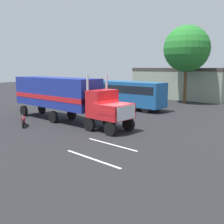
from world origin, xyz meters
TOP-DOWN VIEW (x-y plane):
  - ground_plane at (0.00, 0.00)m, footprint 120.00×120.00m
  - lane_stripe_near at (1.27, -3.50)m, footprint 4.10×1.89m
  - lane_stripe_mid at (1.20, -6.55)m, footprint 4.09×1.92m
  - semi_truck at (-5.78, 2.40)m, footprint 14.02×7.78m
  - person_bystander at (-6.29, 5.41)m, footprint 0.39×0.48m
  - parked_bus at (-2.70, 12.18)m, footprint 11.15×6.50m
  - motorcycle at (-7.94, -0.78)m, footprint 1.26×1.81m
  - tree_left at (4.08, 19.90)m, footprint 6.49×6.49m
  - building_backdrop at (2.87, 26.27)m, footprint 16.98×11.70m

SIDE VIEW (x-z plane):
  - ground_plane at x=0.00m, z-range 0.00..0.00m
  - lane_stripe_near at x=1.27m, z-range 0.00..0.01m
  - lane_stripe_mid at x=1.20m, z-range 0.00..0.01m
  - motorcycle at x=-7.94m, z-range -0.08..1.04m
  - person_bystander at x=-6.29m, z-range 0.08..1.71m
  - parked_bus at x=-2.70m, z-range 0.37..3.77m
  - semi_truck at x=-5.78m, z-range 0.27..4.77m
  - building_backdrop at x=2.87m, z-range 0.21..5.28m
  - tree_left at x=4.08m, z-range 2.23..13.20m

